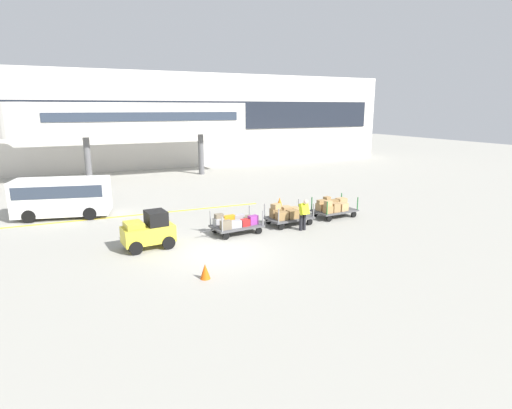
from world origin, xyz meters
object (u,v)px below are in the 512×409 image
Objects in this scene: baggage_cart_middle at (287,214)px; baggage_cart_tail at (333,207)px; shuttle_van at (62,195)px; baggage_handler at (304,213)px; baggage_cart_lead at (235,223)px; safety_cone_near at (280,202)px; baggage_tug at (149,231)px; safety_cone_far at (205,271)px.

baggage_cart_middle is 1.00× the size of baggage_cart_tail.
baggage_cart_tail is at bearing -24.89° from shuttle_van.
baggage_cart_lead is at bearing 163.25° from baggage_handler.
baggage_handler reaches higher than safety_cone_near.
baggage_tug is 1.40× the size of baggage_handler.
safety_cone_far is (-7.46, -8.47, 0.00)m from safety_cone_near.
safety_cone_far is at bearing -74.64° from baggage_tug.
shuttle_van reaches higher than baggage_handler.
baggage_handler is 2.84× the size of safety_cone_near.
baggage_cart_lead is 3.32m from baggage_handler.
baggage_cart_middle is 0.60× the size of shuttle_van.
shuttle_van is (-7.31, 6.74, 0.73)m from baggage_cart_lead.
safety_cone_near is (1.57, 3.66, -0.26)m from baggage_cart_middle.
baggage_tug is 0.72× the size of baggage_cart_middle.
baggage_cart_lead is at bearing -42.66° from shuttle_van.
baggage_cart_tail is 0.60× the size of shuttle_van.
safety_cone_far is at bearing -140.83° from baggage_cart_middle.
baggage_cart_middle reaches higher than safety_cone_near.
baggage_handler reaches higher than baggage_cart_tail.
baggage_handler is (0.23, -1.27, 0.33)m from baggage_cart_middle.
baggage_handler reaches higher than baggage_cart_middle.
safety_cone_far is (-2.96, -4.49, -0.23)m from baggage_cart_lead.
baggage_cart_tail reaches higher than safety_cone_near.
safety_cone_near is (1.34, 4.93, -0.59)m from baggage_handler.
baggage_handler reaches higher than safety_cone_far.
baggage_tug is 0.72× the size of baggage_cart_tail.
baggage_cart_middle is at bearing 100.23° from baggage_handler.
baggage_handler is 0.31× the size of shuttle_van.
safety_cone_near is at bearing 27.03° from baggage_tug.
baggage_handler is at bearing -105.18° from safety_cone_near.
baggage_cart_tail is 5.55× the size of safety_cone_far.
baggage_tug is at bearing -174.38° from baggage_cart_lead.
baggage_cart_tail is 1.95× the size of baggage_handler.
baggage_cart_lead is at bearing -138.50° from safety_cone_near.
shuttle_van is at bearing 111.17° from safety_cone_far.
safety_cone_near is (8.58, 4.38, -0.48)m from baggage_tug.
baggage_tug reaches higher than safety_cone_near.
shuttle_van reaches higher than baggage_cart_lead.
baggage_handler is 7.10m from safety_cone_far.
baggage_tug reaches higher than baggage_cart_tail.
safety_cone_near is at bearing -13.15° from shuttle_van.
baggage_cart_tail is (3.04, 0.26, 0.03)m from baggage_cart_middle.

